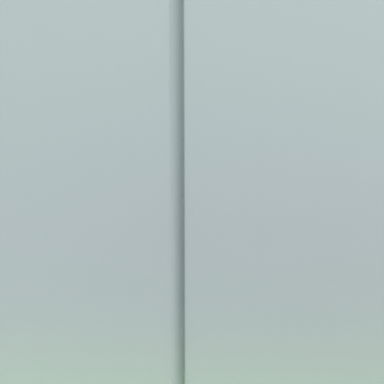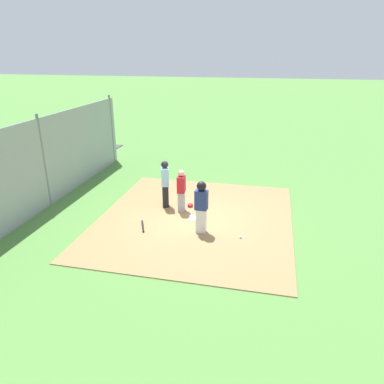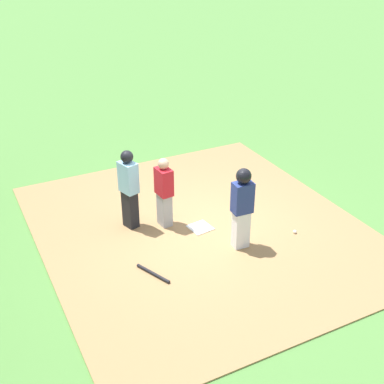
# 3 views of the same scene
# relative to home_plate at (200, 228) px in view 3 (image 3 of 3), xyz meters

# --- Properties ---
(ground_plane) EXTENTS (140.00, 140.00, 0.00)m
(ground_plane) POSITION_rel_home_plate_xyz_m (0.00, 0.00, -0.04)
(ground_plane) COLOR #51843D
(dirt_infield) EXTENTS (7.20, 6.40, 0.03)m
(dirt_infield) POSITION_rel_home_plate_xyz_m (0.00, 0.00, -0.03)
(dirt_infield) COLOR #9E774C
(dirt_infield) RESTS_ON ground_plane
(home_plate) EXTENTS (0.49, 0.49, 0.02)m
(home_plate) POSITION_rel_home_plate_xyz_m (0.00, 0.00, 0.00)
(home_plate) COLOR white
(home_plate) RESTS_ON dirt_infield
(catcher) EXTENTS (0.40, 0.29, 1.52)m
(catcher) POSITION_rel_home_plate_xyz_m (-0.47, -0.59, 0.77)
(catcher) COLOR #9E9EA3
(catcher) RESTS_ON dirt_infield
(umpire) EXTENTS (0.44, 0.36, 1.72)m
(umpire) POSITION_rel_home_plate_xyz_m (-0.74, -1.25, 0.89)
(umpire) COLOR black
(umpire) RESTS_ON dirt_infield
(runner) EXTENTS (0.29, 0.39, 1.69)m
(runner) POSITION_rel_home_plate_xyz_m (0.94, 0.39, 0.96)
(runner) COLOR silver
(runner) RESTS_ON dirt_infield
(baseball_bat) EXTENTS (0.75, 0.37, 0.06)m
(baseball_bat) POSITION_rel_home_plate_xyz_m (1.02, -1.51, 0.02)
(baseball_bat) COLOR black
(baseball_bat) RESTS_ON dirt_infield
(catcher_mask) EXTENTS (0.24, 0.20, 0.12)m
(catcher_mask) POSITION_rel_home_plate_xyz_m (-0.91, -0.38, 0.05)
(catcher_mask) COLOR #B21923
(catcher_mask) RESTS_ON dirt_infield
(baseball) EXTENTS (0.07, 0.07, 0.07)m
(baseball) POSITION_rel_home_plate_xyz_m (1.06, 1.64, 0.03)
(baseball) COLOR white
(baseball) RESTS_ON dirt_infield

